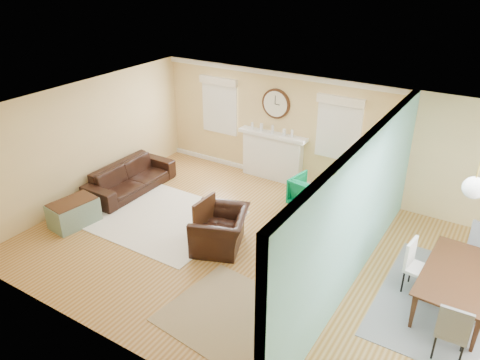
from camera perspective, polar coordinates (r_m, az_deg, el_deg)
name	(u,v)px	position (r m, az deg, el deg)	size (l,w,h in m)	color
floor	(268,255)	(8.64, 3.49, -9.17)	(9.00, 9.00, 0.00)	#935B20
wall_back	(336,138)	(10.48, 11.66, 4.99)	(9.00, 0.02, 2.60)	#E4C67F
wall_front	(152,290)	(5.90, -10.72, -13.02)	(9.00, 0.02, 2.60)	#E4C67F
wall_left	(87,141)	(10.64, -18.11, 4.54)	(0.02, 6.00, 2.60)	#E4C67F
ceiling	(273,119)	(7.44, 4.03, 7.39)	(9.00, 6.00, 0.02)	white
partition	(363,206)	(7.67, 14.75, -3.03)	(0.17, 6.00, 2.60)	#E4C67F
fireplace	(272,155)	(11.19, 3.97, 3.00)	(1.70, 0.30, 1.17)	white
wall_clock	(276,104)	(10.84, 4.39, 9.25)	(0.70, 0.07, 0.70)	#422310
window_left	(220,102)	(11.65, -2.51, 9.52)	(1.05, 0.13, 1.42)	white
window_right	(339,124)	(10.30, 12.00, 6.71)	(1.05, 0.13, 1.42)	white
pendant	(474,188)	(6.84, 26.62, -0.84)	(0.30, 0.30, 0.55)	gold
rug_cream	(164,219)	(9.83, -9.29, -4.67)	(2.74, 2.37, 0.01)	silver
rug_jute	(238,318)	(7.35, -0.27, -16.52)	(2.12, 1.74, 0.01)	tan
rug_grey	(454,307)	(8.24, 24.68, -13.90)	(2.23, 2.79, 0.01)	slate
sofa	(130,178)	(10.98, -13.21, 0.29)	(2.22, 0.87, 0.65)	black
eames_chair	(220,230)	(8.68, -2.42, -6.09)	(1.10, 0.96, 0.71)	black
green_chair	(309,192)	(10.15, 8.45, -1.46)	(0.71, 0.73, 0.66)	#006438
trunk	(74,213)	(9.97, -19.60, -3.78)	(0.68, 0.99, 0.53)	gray
credenza	(368,212)	(9.50, 15.36, -3.76)	(0.47, 1.39, 0.80)	#9A6F4D
tv	(372,179)	(9.18, 15.77, 0.08)	(1.05, 0.14, 0.61)	black
garden_stool	(349,238)	(8.86, 13.09, -6.85)	(0.36, 0.36, 0.53)	white
potted_plant	(351,214)	(8.60, 13.42, -4.06)	(0.42, 0.36, 0.47)	#337F33
dining_table	(459,291)	(8.05, 25.10, -12.16)	(1.82, 1.02, 0.64)	#422310
dining_chair_n	(476,247)	(8.81, 26.86, -7.34)	(0.50, 0.50, 0.92)	slate
dining_chair_s	(454,325)	(7.05, 24.61, -15.75)	(0.43, 0.43, 0.93)	slate
dining_chair_w	(420,264)	(8.03, 21.08, -9.56)	(0.44, 0.44, 0.91)	white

